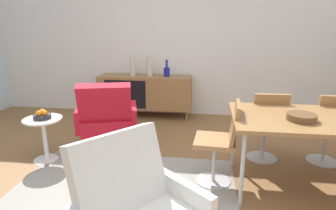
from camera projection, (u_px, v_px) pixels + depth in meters
name	position (u px, v px, depth m)	size (l,w,h in m)	color
ground_plane	(134.00, 187.00, 2.85)	(8.32, 8.32, 0.00)	olive
wall_back	(168.00, 35.00, 4.95)	(6.80, 0.12, 2.80)	white
sideboard	(145.00, 92.00, 4.97)	(1.60, 0.45, 0.72)	olive
vase_cobalt	(150.00, 66.00, 4.84)	(0.10, 0.10, 0.34)	beige
vase_sculptural_dark	(133.00, 66.00, 4.88)	(0.09, 0.09, 0.33)	beige
vase_ceramic_small	(167.00, 71.00, 4.82)	(0.10, 0.10, 0.28)	navy
dining_table	(319.00, 122.00, 2.66)	(1.60, 0.90, 0.74)	olive
wooden_bowl_on_table	(302.00, 117.00, 2.57)	(0.26, 0.26, 0.06)	brown
dining_chair_back_left	(266.00, 123.00, 3.30)	(0.42, 0.44, 0.86)	#9E7042
dining_chair_back_right	(330.00, 126.00, 3.21)	(0.42, 0.45, 0.86)	#9E7042
dining_chair_near_window	(221.00, 140.00, 2.83)	(0.45, 0.43, 0.86)	#9E7042
lounge_chair_red	(107.00, 118.00, 3.49)	(0.83, 0.79, 0.95)	red
side_table_round	(44.00, 134.00, 3.36)	(0.44, 0.44, 0.52)	white
fruit_bowl	(42.00, 115.00, 3.30)	(0.20, 0.20, 0.11)	#262628
area_rug	(121.00, 194.00, 2.73)	(2.20, 1.70, 0.01)	gray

